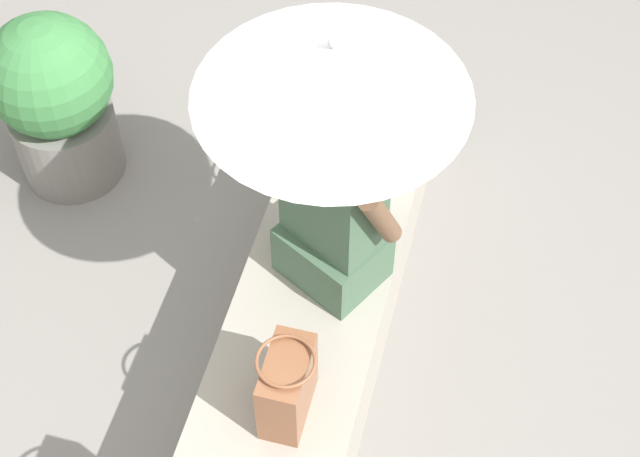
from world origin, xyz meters
name	(u,v)px	position (x,y,z in m)	size (l,w,h in m)	color
ground_plane	(309,369)	(0.00, 0.00, 0.00)	(14.00, 14.00, 0.00)	gray
stone_bench	(308,339)	(0.00, 0.00, 0.22)	(2.59, 0.53, 0.45)	#A8A093
person_seated	(333,203)	(0.17, -0.05, 0.84)	(0.41, 0.51, 0.90)	#47664C
parasol	(332,72)	(0.25, -0.02, 1.35)	(0.87, 0.87, 1.03)	#B7B7BC
handbag_black	(367,151)	(0.63, -0.07, 0.61)	(0.23, 0.17, 0.33)	silver
tote_bag_canvas	(287,386)	(-0.40, -0.04, 0.60)	(0.26, 0.19, 0.32)	brown
planter_far	(56,98)	(0.74, 1.30, 0.44)	(0.53, 0.53, 0.83)	gray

